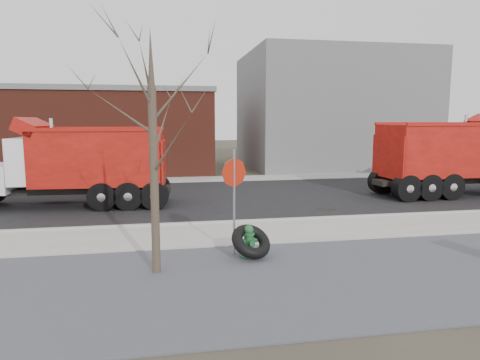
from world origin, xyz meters
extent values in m
plane|color=#383328|center=(0.00, 0.00, 0.00)|extent=(120.00, 120.00, 0.00)
cube|color=slate|center=(0.00, -3.50, 0.01)|extent=(60.00, 5.00, 0.03)
cube|color=#9E9B93|center=(0.00, 0.25, 0.03)|extent=(60.00, 2.50, 0.06)
cube|color=#9E9B93|center=(0.00, 1.55, 0.06)|extent=(60.00, 0.15, 0.11)
cube|color=black|center=(0.00, 6.30, 0.01)|extent=(60.00, 9.40, 0.02)
cube|color=#9E9B93|center=(0.00, 12.00, 0.03)|extent=(60.00, 2.00, 0.06)
cube|color=slate|center=(9.00, 18.00, 4.00)|extent=(12.00, 10.00, 8.00)
cube|color=maroon|center=(-10.00, 17.00, 2.50)|extent=(20.00, 8.00, 5.00)
cube|color=slate|center=(-10.00, 17.00, 5.15)|extent=(20.20, 8.20, 0.30)
cylinder|color=#382D23|center=(-3.20, -2.60, 2.00)|extent=(0.18, 0.18, 4.00)
cone|color=#382D23|center=(-3.20, -2.60, 4.60)|extent=(0.14, 0.14, 1.20)
cylinder|color=#256232|center=(-1.00, -1.87, 0.03)|extent=(0.43, 0.43, 0.06)
cylinder|color=#256232|center=(-1.00, -1.87, 0.32)|extent=(0.23, 0.23, 0.59)
cylinder|color=#256232|center=(-1.00, -1.87, 0.59)|extent=(0.29, 0.29, 0.05)
sphere|color=#256232|center=(-1.00, -1.87, 0.69)|extent=(0.24, 0.24, 0.24)
cylinder|color=#256232|center=(-1.00, -1.87, 0.78)|extent=(0.05, 0.05, 0.06)
cylinder|color=#256232|center=(-1.16, -1.91, 0.41)|extent=(0.14, 0.13, 0.11)
cylinder|color=#256232|center=(-0.84, -1.83, 0.41)|extent=(0.14, 0.13, 0.11)
cylinder|color=#256232|center=(-0.96, -2.03, 0.39)|extent=(0.17, 0.15, 0.15)
torus|color=black|center=(-0.97, -2.01, 0.43)|extent=(1.27, 1.25, 0.83)
cylinder|color=gray|center=(-1.33, -1.67, 1.32)|extent=(0.06, 0.06, 2.63)
cylinder|color=#AB1E0C|center=(-1.33, -1.67, 2.07)|extent=(0.66, 0.34, 0.71)
cube|color=black|center=(10.25, 5.10, 0.67)|extent=(8.61, 1.16, 0.22)
cube|color=red|center=(8.95, 5.06, 2.03)|extent=(5.10, 2.57, 2.21)
cylinder|color=silver|center=(10.89, 6.07, 2.38)|extent=(0.15, 0.15, 2.41)
cylinder|color=black|center=(7.71, 5.98, 0.57)|extent=(1.11, 0.34, 1.10)
cylinder|color=black|center=(7.78, 4.05, 0.57)|extent=(1.11, 0.34, 1.10)
cube|color=black|center=(-6.61, 5.37, 0.64)|extent=(7.79, 1.24, 0.21)
cube|color=white|center=(-7.69, 5.43, 1.82)|extent=(1.63, 2.26, 1.71)
cube|color=black|center=(-8.44, 5.47, 2.30)|extent=(0.15, 1.90, 0.76)
cube|color=red|center=(-5.38, 5.31, 1.92)|extent=(4.86, 2.53, 2.09)
cylinder|color=silver|center=(-6.89, 4.48, 2.25)|extent=(0.14, 0.14, 2.28)
cylinder|color=black|center=(-4.29, 4.34, 0.54)|extent=(1.06, 0.34, 1.04)
cylinder|color=black|center=(-4.20, 6.16, 0.54)|extent=(1.06, 0.34, 1.04)
camera|label=1|loc=(-3.00, -11.76, 3.32)|focal=32.00mm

